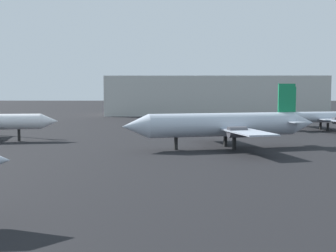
# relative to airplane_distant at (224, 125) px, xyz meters

# --- Properties ---
(airplane_distant) EXTENTS (28.66, 22.51, 9.21)m
(airplane_distant) POSITION_rel_airplane_distant_xyz_m (0.00, 0.00, 0.00)
(airplane_distant) COLOR #B2BCCC
(airplane_distant) RESTS_ON ground_plane
(airplane_far_right) EXTENTS (23.00, 23.10, 8.82)m
(airplane_far_right) POSITION_rel_airplane_distant_xyz_m (23.90, 28.88, -0.67)
(airplane_far_right) COLOR #B2BCCC
(airplane_far_right) RESTS_ON ground_plane
(terminal_building) EXTENTS (67.72, 24.52, 12.25)m
(terminal_building) POSITION_rel_airplane_distant_xyz_m (5.35, 84.89, 2.76)
(terminal_building) COLOR #B7B7B2
(terminal_building) RESTS_ON ground_plane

